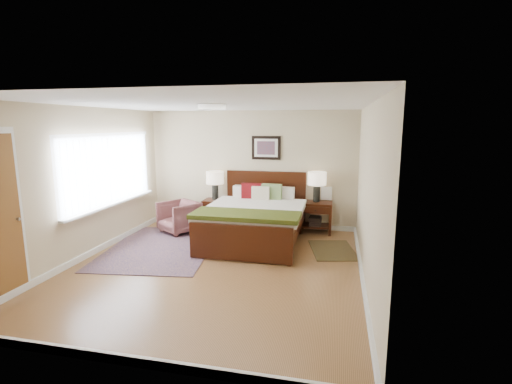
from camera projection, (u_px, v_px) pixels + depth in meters
floor at (215, 267)px, 5.83m from camera, size 5.00×5.00×0.00m
back_wall at (251, 169)px, 8.01m from camera, size 4.50×0.04×2.50m
front_wall at (120, 237)px, 3.21m from camera, size 4.50×0.04×2.50m
left_wall at (83, 184)px, 6.08m from camera, size 0.04×5.00×2.50m
right_wall at (368, 195)px, 5.13m from camera, size 0.04×5.00×2.50m
ceiling at (212, 104)px, 5.38m from camera, size 4.50×5.00×0.02m
window at (111, 171)px, 6.72m from camera, size 0.11×2.72×1.32m
ceil_fixture at (212, 107)px, 5.39m from camera, size 0.44×0.44×0.08m
bed at (255, 213)px, 7.01m from camera, size 1.84×2.23×1.20m
wall_art at (266, 148)px, 7.83m from camera, size 0.62×0.05×0.50m
nightstand_left at (215, 205)px, 8.07m from camera, size 0.50×0.45×0.59m
nightstand_right at (316, 214)px, 7.63m from camera, size 0.65×0.49×0.64m
lamp_left at (215, 180)px, 7.99m from camera, size 0.37×0.37×0.61m
lamp_right at (317, 181)px, 7.52m from camera, size 0.37×0.37×0.61m
armchair at (179, 217)px, 7.65m from camera, size 0.97×0.98×0.65m
rug_persian at (162, 247)px, 6.74m from camera, size 2.14×2.78×0.01m
rug_navy at (333, 250)px, 6.59m from camera, size 0.95×1.23×0.01m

